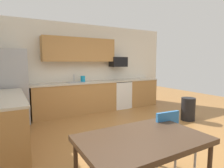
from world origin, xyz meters
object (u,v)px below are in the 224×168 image
(microwave, at_px, (118,62))
(chair_near_table, at_px, (173,138))
(dining_table, at_px, (142,142))
(oven_range, at_px, (120,94))
(trash_bin, at_px, (188,109))
(kettle, at_px, (83,79))
(refrigerator, at_px, (11,87))

(microwave, height_order, chair_near_table, microwave)
(dining_table, relative_size, chair_near_table, 1.65)
(oven_range, height_order, microwave, microwave)
(chair_near_table, bearing_deg, dining_table, -165.85)
(oven_range, distance_m, trash_bin, 2.24)
(microwave, height_order, kettle, microwave)
(refrigerator, distance_m, oven_range, 3.24)
(oven_range, bearing_deg, chair_near_table, -110.71)
(refrigerator, xyz_separation_m, microwave, (3.21, 0.18, 0.61))
(refrigerator, xyz_separation_m, oven_range, (3.21, 0.08, -0.47))
(oven_range, height_order, kettle, kettle)
(microwave, relative_size, dining_table, 0.39)
(chair_near_table, bearing_deg, trash_bin, 33.94)
(refrigerator, relative_size, trash_bin, 3.09)
(oven_range, xyz_separation_m, dining_table, (-2.00, -3.71, 0.21))
(kettle, bearing_deg, trash_bin, -44.66)
(oven_range, distance_m, kettle, 1.40)
(microwave, distance_m, kettle, 1.38)
(refrigerator, relative_size, chair_near_table, 2.18)
(dining_table, bearing_deg, refrigerator, 108.42)
(kettle, bearing_deg, dining_table, -100.83)
(dining_table, bearing_deg, chair_near_table, 14.15)
(kettle, bearing_deg, microwave, 2.24)
(chair_near_table, xyz_separation_m, kettle, (0.06, 3.59, 0.52))
(dining_table, height_order, kettle, kettle)
(trash_bin, distance_m, kettle, 3.09)
(chair_near_table, relative_size, kettle, 4.25)
(refrigerator, xyz_separation_m, chair_near_table, (1.87, -3.46, -0.42))
(microwave, relative_size, chair_near_table, 0.64)
(microwave, height_order, dining_table, microwave)
(refrigerator, relative_size, kettle, 9.27)
(microwave, bearing_deg, oven_range, -90.00)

